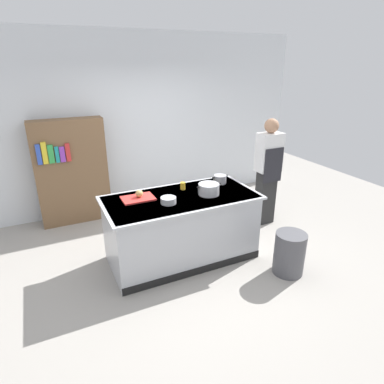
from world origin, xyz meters
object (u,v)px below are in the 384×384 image
at_px(stock_pot, 209,189).
at_px(sauce_pan, 220,179).
at_px(juice_cup, 183,186).
at_px(person_chef, 268,170).
at_px(bookshelf, 72,172).
at_px(onion, 139,193).
at_px(mixing_bowl, 168,200).
at_px(trash_bin, 289,253).

height_order(stock_pot, sauce_pan, stock_pot).
height_order(juice_cup, person_chef, person_chef).
distance_m(person_chef, bookshelf, 3.14).
bearing_deg(sauce_pan, onion, -177.82).
bearing_deg(onion, stock_pot, -16.81).
height_order(stock_pot, person_chef, person_chef).
relative_size(stock_pot, mixing_bowl, 1.76).
bearing_deg(person_chef, sauce_pan, 106.08).
bearing_deg(sauce_pan, person_chef, 9.43).
height_order(mixing_bowl, trash_bin, mixing_bowl).
bearing_deg(sauce_pan, trash_bin, -71.50).
relative_size(onion, mixing_bowl, 0.50).
height_order(mixing_bowl, bookshelf, bookshelf).
bearing_deg(stock_pot, person_chef, 19.49).
xyz_separation_m(onion, sauce_pan, (1.20, 0.05, -0.01)).
bearing_deg(onion, bookshelf, 111.28).
relative_size(stock_pot, bookshelf, 0.20).
height_order(sauce_pan, trash_bin, sauce_pan).
bearing_deg(person_chef, bookshelf, 69.86).
bearing_deg(juice_cup, sauce_pan, -0.54).
height_order(onion, person_chef, person_chef).
xyz_separation_m(onion, bookshelf, (-0.63, 1.62, -0.12)).
bearing_deg(stock_pot, bookshelf, 128.34).
distance_m(onion, stock_pot, 0.89).
relative_size(stock_pot, juice_cup, 3.37).
distance_m(stock_pot, trash_bin, 1.30).
distance_m(sauce_pan, trash_bin, 1.37).
height_order(onion, bookshelf, bookshelf).
distance_m(stock_pot, person_chef, 1.39).
relative_size(sauce_pan, juice_cup, 2.48).
xyz_separation_m(stock_pot, juice_cup, (-0.23, 0.31, -0.02)).
height_order(stock_pot, trash_bin, stock_pot).
bearing_deg(mixing_bowl, person_chef, 15.01).
relative_size(sauce_pan, mixing_bowl, 1.29).
bearing_deg(mixing_bowl, trash_bin, -30.84).
xyz_separation_m(mixing_bowl, bookshelf, (-0.90, 1.92, -0.09)).
distance_m(sauce_pan, bookshelf, 2.42).
relative_size(onion, trash_bin, 0.17).
distance_m(trash_bin, bookshelf, 3.53).
distance_m(juice_cup, person_chef, 1.55).
height_order(trash_bin, bookshelf, bookshelf).
relative_size(stock_pot, trash_bin, 0.61).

